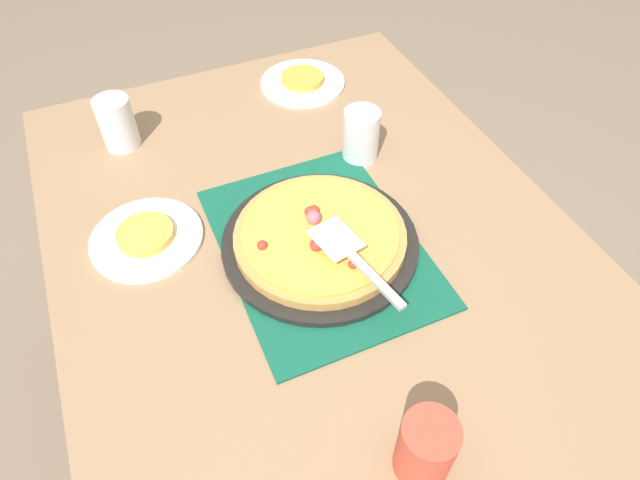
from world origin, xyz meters
name	(u,v)px	position (x,y,z in m)	size (l,w,h in m)	color
ground_plane	(320,412)	(0.00, 0.00, 0.00)	(8.00, 8.00, 0.00)	#84705B
dining_table	(320,281)	(0.00, 0.00, 0.64)	(1.40, 1.00, 0.75)	#9E7A56
placemat	(320,246)	(0.00, 0.00, 0.75)	(0.48, 0.36, 0.01)	#145B42
pizza_pan	(320,242)	(0.00, 0.00, 0.76)	(0.38, 0.38, 0.01)	black
pizza	(320,235)	(0.00, 0.00, 0.78)	(0.33, 0.33, 0.05)	tan
plate_near_left	(303,83)	(0.54, -0.19, 0.76)	(0.22, 0.22, 0.01)	white
plate_far_right	(147,238)	(0.15, 0.30, 0.76)	(0.22, 0.22, 0.01)	white
served_slice_left	(303,78)	(0.54, -0.19, 0.77)	(0.11, 0.11, 0.02)	gold
served_slice_right	(145,234)	(0.15, 0.30, 0.77)	(0.11, 0.11, 0.02)	#EAB747
cup_near	(361,135)	(0.21, -0.19, 0.81)	(0.08, 0.08, 0.12)	white
cup_far	(117,123)	(0.47, 0.29, 0.81)	(0.08, 0.08, 0.12)	white
cup_corner	(426,448)	(-0.44, 0.03, 0.81)	(0.08, 0.08, 0.12)	#E04C38
pizza_server	(352,255)	(-0.10, -0.02, 0.82)	(0.23, 0.09, 0.01)	silver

